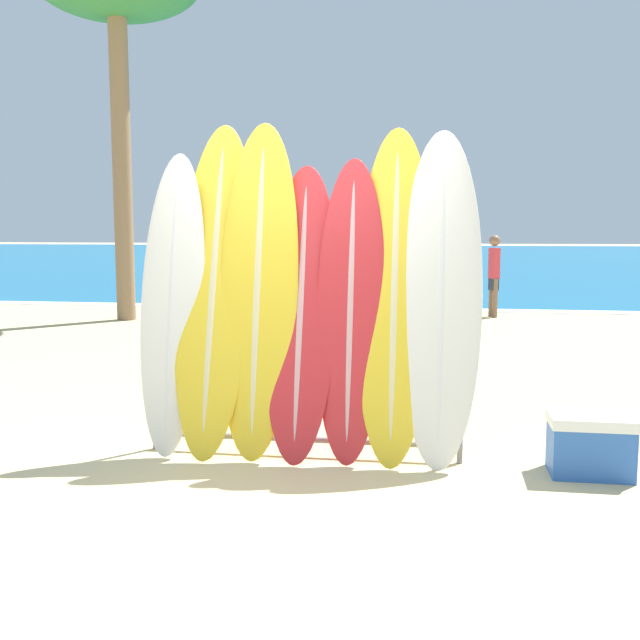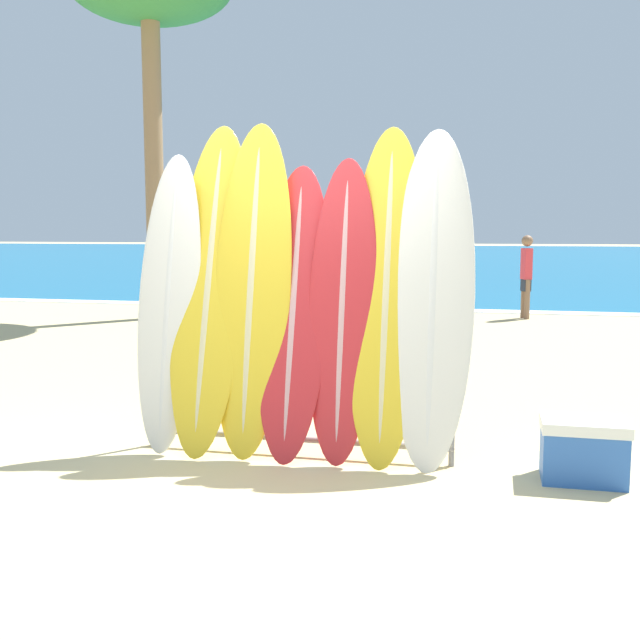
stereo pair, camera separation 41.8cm
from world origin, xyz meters
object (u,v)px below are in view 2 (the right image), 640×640
object	(u,v)px
surfboard_slot_2	(252,288)
cooler_box	(583,450)
person_near_water	(333,265)
surfboard_slot_6	(433,297)
person_mid_beach	(526,273)
surfboard_slot_4	(342,310)
surfboard_rack	(295,391)
surfboard_slot_1	(210,287)
surfboard_slot_3	(294,311)
surfboard_slot_5	(386,294)
surfboard_slot_0	(169,302)

from	to	relation	value
surfboard_slot_2	cooler_box	xyz separation A→B (m)	(2.28, -0.15, -0.99)
person_near_water	surfboard_slot_6	bearing A→B (deg)	96.87
person_near_water	person_mid_beach	bearing A→B (deg)	171.39
surfboard_slot_4	person_near_water	bearing A→B (deg)	102.37
surfboard_slot_4	surfboard_rack	bearing A→B (deg)	-177.19
surfboard_slot_2	surfboard_slot_1	bearing A→B (deg)	175.36
surfboard_slot_2	cooler_box	world-z (taller)	surfboard_slot_2
person_near_water	cooler_box	xyz separation A→B (m)	(3.57, -9.04, -0.73)
person_near_water	surfboard_slot_4	bearing A→B (deg)	93.07
surfboard_rack	person_near_water	xyz separation A→B (m)	(-1.61, 8.93, 0.47)
surfboard_slot_2	person_mid_beach	bearing A→B (deg)	75.63
surfboard_slot_3	person_mid_beach	world-z (taller)	surfboard_slot_3
person_near_water	surfboard_slot_3	bearing A→B (deg)	90.88
person_near_water	surfboard_slot_5	bearing A→B (deg)	94.97
person_near_water	person_mid_beach	distance (m)	3.58
surfboard_rack	person_near_water	size ratio (longest dim) A/B	1.32
surfboard_slot_1	surfboard_slot_6	xyz separation A→B (m)	(1.62, -0.03, -0.04)
surfboard_slot_4	person_near_water	world-z (taller)	surfboard_slot_4
surfboard_slot_5	cooler_box	distance (m)	1.64
surfboard_slot_2	surfboard_slot_5	world-z (taller)	surfboard_slot_2
surfboard_slot_3	surfboard_slot_0	bearing A→B (deg)	-179.32
surfboard_rack	surfboard_slot_3	bearing A→B (deg)	119.45
surfboard_slot_2	person_mid_beach	xyz separation A→B (m)	(2.29, 8.93, -0.37)
surfboard_rack	surfboard_slot_2	distance (m)	0.80
surfboard_slot_0	surfboard_slot_3	size ratio (longest dim) A/B	1.04
surfboard_slot_1	cooler_box	size ratio (longest dim) A/B	4.47
surfboard_rack	surfboard_slot_2	world-z (taller)	surfboard_slot_2
surfboard_slot_6	person_mid_beach	world-z (taller)	surfboard_slot_6
surfboard_rack	cooler_box	xyz separation A→B (m)	(1.96, -0.12, -0.27)
surfboard_slot_2	surfboard_slot_5	bearing A→B (deg)	0.80
surfboard_slot_3	person_mid_beach	distance (m)	9.16
person_mid_beach	surfboard_slot_0	bearing A→B (deg)	141.36
surfboard_slot_0	person_near_water	distance (m)	8.94
surfboard_rack	surfboard_slot_2	xyz separation A→B (m)	(-0.33, 0.04, 0.73)
surfboard_slot_6	surfboard_rack	bearing A→B (deg)	-177.63
surfboard_rack	surfboard_slot_2	bearing A→B (deg)	173.38
person_mid_beach	cooler_box	distance (m)	9.11
surfboard_rack	surfboard_slot_5	world-z (taller)	surfboard_slot_5
surfboard_slot_5	person_mid_beach	size ratio (longest dim) A/B	1.55
surfboard_rack	surfboard_slot_4	size ratio (longest dim) A/B	1.06
surfboard_slot_6	surfboard_slot_1	bearing A→B (deg)	179.11
surfboard_slot_5	surfboard_slot_2	bearing A→B (deg)	-179.20
surfboard_rack	surfboard_slot_1	bearing A→B (deg)	174.38
surfboard_slot_5	person_mid_beach	world-z (taller)	surfboard_slot_5
surfboard_slot_0	surfboard_slot_3	xyz separation A→B (m)	(0.95, 0.01, -0.05)
person_mid_beach	surfboard_slot_2	bearing A→B (deg)	145.08
surfboard_slot_0	surfboard_slot_3	world-z (taller)	surfboard_slot_0
surfboard_slot_4	surfboard_slot_5	bearing A→B (deg)	6.53
surfboard_slot_3	person_near_water	xyz separation A→B (m)	(-1.60, 8.90, -0.11)
surfboard_slot_0	surfboard_slot_2	distance (m)	0.65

